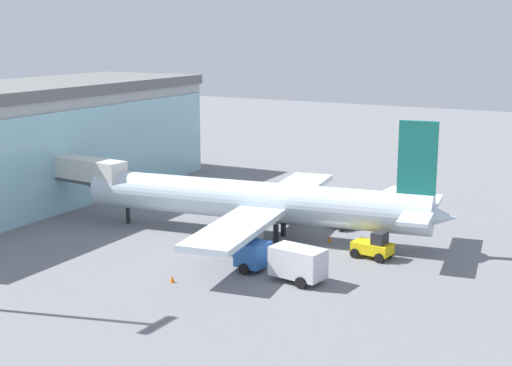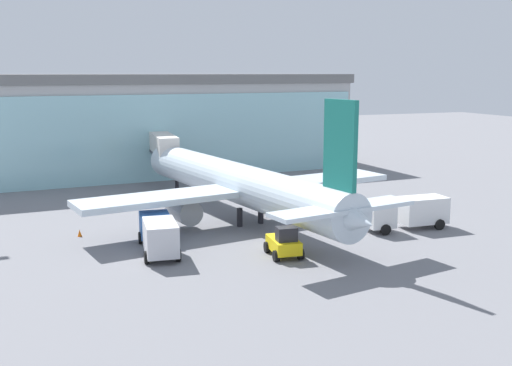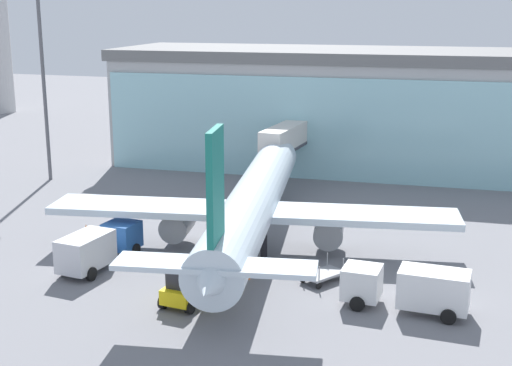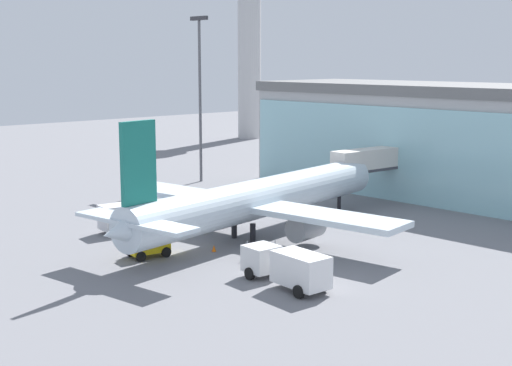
{
  "view_description": "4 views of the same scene",
  "coord_description": "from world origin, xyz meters",
  "px_view_note": "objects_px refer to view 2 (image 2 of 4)",
  "views": [
    {
      "loc": [
        -54.96,
        -23.46,
        18.33
      ],
      "look_at": [
        1.09,
        8.81,
        4.65
      ],
      "focal_mm": 50.0,
      "sensor_mm": 36.0,
      "label": 1
    },
    {
      "loc": [
        -18.19,
        -41.41,
        13.03
      ],
      "look_at": [
        0.79,
        6.46,
        3.5
      ],
      "focal_mm": 42.0,
      "sensor_mm": 36.0,
      "label": 2
    },
    {
      "loc": [
        14.94,
        -40.31,
        17.47
      ],
      "look_at": [
        -0.3,
        8.13,
        4.78
      ],
      "focal_mm": 50.0,
      "sensor_mm": 36.0,
      "label": 3
    },
    {
      "loc": [
        46.01,
        -34.0,
        15.66
      ],
      "look_at": [
        -3.36,
        10.12,
        4.12
      ],
      "focal_mm": 50.0,
      "sensor_mm": 36.0,
      "label": 4
    }
  ],
  "objects_px": {
    "catering_truck": "(158,233)",
    "safety_cone_nose": "(285,232)",
    "fuel_truck": "(409,212)",
    "airplane": "(239,184)",
    "pushback_tug": "(284,243)",
    "safety_cone_wingtip": "(80,233)",
    "baggage_cart": "(331,221)",
    "jet_bridge": "(161,145)"
  },
  "relations": [
    {
      "from": "catering_truck",
      "to": "baggage_cart",
      "type": "distance_m",
      "value": 15.45
    },
    {
      "from": "airplane",
      "to": "safety_cone_wingtip",
      "type": "bearing_deg",
      "value": 81.87
    },
    {
      "from": "catering_truck",
      "to": "baggage_cart",
      "type": "height_order",
      "value": "catering_truck"
    },
    {
      "from": "jet_bridge",
      "to": "safety_cone_wingtip",
      "type": "xyz_separation_m",
      "value": [
        -11.39,
        -20.47,
        -4.41
      ]
    },
    {
      "from": "catering_truck",
      "to": "baggage_cart",
      "type": "relative_size",
      "value": 2.33
    },
    {
      "from": "airplane",
      "to": "catering_truck",
      "type": "xyz_separation_m",
      "value": [
        -8.87,
        -7.06,
        -1.84
      ]
    },
    {
      "from": "safety_cone_wingtip",
      "to": "jet_bridge",
      "type": "bearing_deg",
      "value": 60.9
    },
    {
      "from": "jet_bridge",
      "to": "safety_cone_wingtip",
      "type": "bearing_deg",
      "value": 154.93
    },
    {
      "from": "baggage_cart",
      "to": "airplane",
      "type": "bearing_deg",
      "value": -96.77
    },
    {
      "from": "catering_truck",
      "to": "airplane",
      "type": "bearing_deg",
      "value": -45.11
    },
    {
      "from": "airplane",
      "to": "jet_bridge",
      "type": "bearing_deg",
      "value": -2.55
    },
    {
      "from": "safety_cone_nose",
      "to": "safety_cone_wingtip",
      "type": "relative_size",
      "value": 1.0
    },
    {
      "from": "baggage_cart",
      "to": "safety_cone_nose",
      "type": "xyz_separation_m",
      "value": [
        -4.81,
        -1.09,
        -0.23
      ]
    },
    {
      "from": "airplane",
      "to": "safety_cone_wingtip",
      "type": "distance_m",
      "value": 14.18
    },
    {
      "from": "fuel_truck",
      "to": "safety_cone_wingtip",
      "type": "relative_size",
      "value": 13.44
    },
    {
      "from": "airplane",
      "to": "pushback_tug",
      "type": "bearing_deg",
      "value": 166.97
    },
    {
      "from": "airplane",
      "to": "catering_truck",
      "type": "distance_m",
      "value": 11.49
    },
    {
      "from": "pushback_tug",
      "to": "safety_cone_nose",
      "type": "relative_size",
      "value": 6.15
    },
    {
      "from": "catering_truck",
      "to": "safety_cone_nose",
      "type": "distance_m",
      "value": 10.59
    },
    {
      "from": "catering_truck",
      "to": "pushback_tug",
      "type": "xyz_separation_m",
      "value": [
        8.18,
        -4.2,
        -0.49
      ]
    },
    {
      "from": "jet_bridge",
      "to": "baggage_cart",
      "type": "bearing_deg",
      "value": -156.6
    },
    {
      "from": "jet_bridge",
      "to": "catering_truck",
      "type": "relative_size",
      "value": 1.67
    },
    {
      "from": "fuel_truck",
      "to": "safety_cone_nose",
      "type": "xyz_separation_m",
      "value": [
        -10.6,
        1.87,
        -1.19
      ]
    },
    {
      "from": "safety_cone_nose",
      "to": "baggage_cart",
      "type": "bearing_deg",
      "value": 12.75
    },
    {
      "from": "jet_bridge",
      "to": "fuel_truck",
      "type": "bearing_deg",
      "value": -148.51
    },
    {
      "from": "pushback_tug",
      "to": "safety_cone_wingtip",
      "type": "height_order",
      "value": "pushback_tug"
    },
    {
      "from": "airplane",
      "to": "safety_cone_nose",
      "type": "height_order",
      "value": "airplane"
    },
    {
      "from": "jet_bridge",
      "to": "safety_cone_wingtip",
      "type": "distance_m",
      "value": 23.84
    },
    {
      "from": "fuel_truck",
      "to": "safety_cone_nose",
      "type": "distance_m",
      "value": 10.83
    },
    {
      "from": "catering_truck",
      "to": "safety_cone_wingtip",
      "type": "distance_m",
      "value": 8.46
    },
    {
      "from": "baggage_cart",
      "to": "pushback_tug",
      "type": "relative_size",
      "value": 0.95
    },
    {
      "from": "jet_bridge",
      "to": "safety_cone_wingtip",
      "type": "height_order",
      "value": "jet_bridge"
    },
    {
      "from": "catering_truck",
      "to": "safety_cone_nose",
      "type": "height_order",
      "value": "catering_truck"
    },
    {
      "from": "safety_cone_nose",
      "to": "airplane",
      "type": "bearing_deg",
      "value": 104.55
    },
    {
      "from": "safety_cone_wingtip",
      "to": "airplane",
      "type": "bearing_deg",
      "value": 1.38
    },
    {
      "from": "baggage_cart",
      "to": "safety_cone_nose",
      "type": "bearing_deg",
      "value": -45.34
    },
    {
      "from": "baggage_cart",
      "to": "catering_truck",
      "type": "bearing_deg",
      "value": -50.96
    },
    {
      "from": "jet_bridge",
      "to": "airplane",
      "type": "distance_m",
      "value": 20.33
    },
    {
      "from": "fuel_truck",
      "to": "airplane",
      "type": "bearing_deg",
      "value": -30.95
    },
    {
      "from": "jet_bridge",
      "to": "fuel_truck",
      "type": "height_order",
      "value": "jet_bridge"
    },
    {
      "from": "fuel_truck",
      "to": "safety_cone_wingtip",
      "type": "height_order",
      "value": "fuel_truck"
    },
    {
      "from": "catering_truck",
      "to": "pushback_tug",
      "type": "relative_size",
      "value": 2.22
    }
  ]
}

